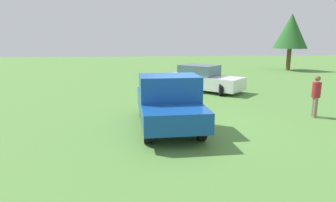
% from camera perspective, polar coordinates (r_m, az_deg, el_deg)
% --- Properties ---
extents(ground_plane, '(80.00, 80.00, 0.00)m').
position_cam_1_polar(ground_plane, '(10.00, 3.84, -5.01)').
color(ground_plane, '#54843D').
extents(pickup_truck, '(4.54, 2.08, 1.80)m').
position_cam_1_polar(pickup_truck, '(9.60, 0.09, 0.01)').
color(pickup_truck, black).
rests_on(pickup_truck, ground_plane).
extents(sedan_near, '(4.42, 4.56, 1.47)m').
position_cam_1_polar(sedan_near, '(16.81, 6.63, 4.33)').
color(sedan_near, black).
rests_on(sedan_near, ground_plane).
extents(person_bystander, '(0.39, 0.39, 1.59)m').
position_cam_1_polar(person_bystander, '(12.32, 27.09, 1.21)').
color(person_bystander, '#7A6B51').
rests_on(person_bystander, ground_plane).
extents(tree_back_right, '(3.07, 3.07, 5.21)m').
position_cam_1_polar(tree_back_right, '(29.83, 23.04, 12.50)').
color(tree_back_right, brown).
rests_on(tree_back_right, ground_plane).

